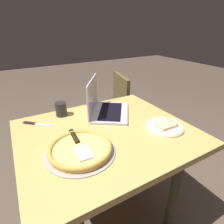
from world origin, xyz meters
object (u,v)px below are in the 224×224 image
(dining_table, at_px, (107,145))
(laptop, at_px, (105,107))
(pizza_tray, at_px, (80,149))
(pizza_plate, at_px, (165,126))
(drink_cup, at_px, (61,109))
(chair_near, at_px, (109,107))
(table_knife, at_px, (34,124))

(dining_table, relative_size, laptop, 2.38)
(pizza_tray, bearing_deg, pizza_plate, -3.92)
(pizza_tray, xyz_separation_m, drink_cup, (0.03, 0.46, 0.03))
(dining_table, bearing_deg, pizza_plate, -24.54)
(pizza_plate, bearing_deg, chair_near, 82.98)
(pizza_tray, bearing_deg, chair_near, 53.56)
(pizza_tray, relative_size, table_knife, 2.24)
(laptop, distance_m, pizza_plate, 0.44)
(laptop, distance_m, pizza_tray, 0.46)
(pizza_tray, bearing_deg, table_knife, 110.81)
(table_knife, relative_size, chair_near, 0.19)
(laptop, xyz_separation_m, pizza_plate, (0.23, -0.38, -0.04))
(dining_table, xyz_separation_m, laptop, (0.10, 0.22, 0.16))
(laptop, bearing_deg, table_knife, 169.77)
(pizza_plate, relative_size, table_knife, 1.42)
(drink_cup, xyz_separation_m, chair_near, (0.64, 0.44, -0.30))
(dining_table, relative_size, pizza_plate, 4.49)
(pizza_tray, bearing_deg, dining_table, 28.65)
(pizza_plate, xyz_separation_m, drink_cup, (-0.52, 0.50, 0.04))
(laptop, bearing_deg, pizza_plate, -58.12)
(pizza_plate, relative_size, drink_cup, 2.36)
(drink_cup, bearing_deg, laptop, -23.84)
(pizza_tray, distance_m, drink_cup, 0.47)
(pizza_plate, xyz_separation_m, pizza_tray, (-0.55, 0.04, 0.01))
(table_knife, bearing_deg, pizza_tray, -69.19)
(pizza_plate, distance_m, drink_cup, 0.72)
(dining_table, height_order, pizza_plate, pizza_plate)
(dining_table, relative_size, chair_near, 1.20)
(table_knife, distance_m, chair_near, 0.99)
(laptop, relative_size, pizza_plate, 1.88)
(pizza_plate, distance_m, pizza_tray, 0.55)
(chair_near, bearing_deg, pizza_tray, -126.44)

